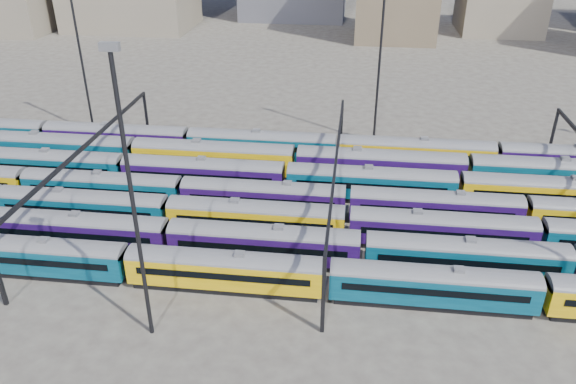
# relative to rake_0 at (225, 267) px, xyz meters

# --- Properties ---
(ground) EXTENTS (500.00, 500.00, 0.00)m
(ground) POSITION_rel_rake_0_xyz_m (-0.18, 15.00, -2.54)
(ground) COLOR #3F3A36
(ground) RESTS_ON ground
(rake_0) EXTENTS (98.05, 2.87, 4.83)m
(rake_0) POSITION_rel_rake_0_xyz_m (0.00, 0.00, 0.00)
(rake_0) COLOR black
(rake_0) RESTS_ON ground
(rake_1) EXTENTS (142.75, 2.98, 5.02)m
(rake_1) POSITION_rel_rake_0_xyz_m (2.97, 5.00, 0.10)
(rake_1) COLOR black
(rake_1) RESTS_ON ground
(rake_2) EXTENTS (142.40, 2.98, 5.01)m
(rake_2) POSITION_rel_rake_0_xyz_m (1.27, 10.00, 0.09)
(rake_2) COLOR black
(rake_2) RESTS_ON ground
(rake_3) EXTENTS (140.93, 2.94, 4.95)m
(rake_3) POSITION_rel_rake_0_xyz_m (-18.94, 15.00, 0.06)
(rake_3) COLOR black
(rake_3) RESTS_ON ground
(rake_4) EXTENTS (128.25, 3.13, 5.27)m
(rake_4) POSITION_rel_rake_0_xyz_m (3.36, 20.00, 0.23)
(rake_4) COLOR black
(rake_4) RESTS_ON ground
(rake_5) EXTENTS (135.02, 3.29, 5.56)m
(rake_5) POSITION_rel_rake_0_xyz_m (-18.53, 25.00, 0.38)
(rake_5) COLOR black
(rake_5) RESTS_ON ground
(rake_6) EXTENTS (130.21, 3.17, 5.35)m
(rake_6) POSITION_rel_rake_0_xyz_m (9.54, 30.00, 0.27)
(rake_6) COLOR black
(rake_6) RESTS_ON ground
(gantry_1) EXTENTS (0.35, 40.35, 8.03)m
(gantry_1) POSITION_rel_rake_0_xyz_m (-20.18, 15.00, 4.25)
(gantry_1) COLOR black
(gantry_1) RESTS_ON ground
(gantry_2) EXTENTS (0.35, 40.35, 8.03)m
(gantry_2) POSITION_rel_rake_0_xyz_m (9.82, 15.00, 4.25)
(gantry_2) COLOR black
(gantry_2) RESTS_ON ground
(mast_1) EXTENTS (1.40, 0.50, 25.60)m
(mast_1) POSITION_rel_rake_0_xyz_m (-30.18, 37.00, 11.43)
(mast_1) COLOR black
(mast_1) RESTS_ON ground
(mast_2) EXTENTS (1.40, 0.50, 25.60)m
(mast_2) POSITION_rel_rake_0_xyz_m (-5.18, -7.00, 11.43)
(mast_2) COLOR black
(mast_2) RESTS_ON ground
(mast_3) EXTENTS (1.40, 0.50, 25.60)m
(mast_3) POSITION_rel_rake_0_xyz_m (14.82, 39.00, 11.43)
(mast_3) COLOR black
(mast_3) RESTS_ON ground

